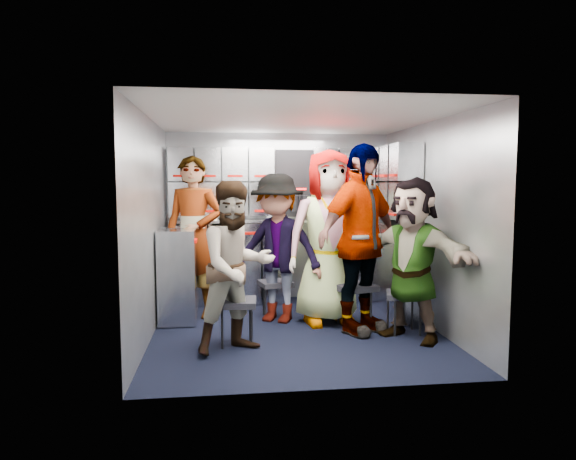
{
  "coord_description": "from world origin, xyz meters",
  "views": [
    {
      "loc": [
        -0.7,
        -4.99,
        1.48
      ],
      "look_at": [
        -0.03,
        0.35,
        0.98
      ],
      "focal_mm": 32.0,
      "sensor_mm": 36.0,
      "label": 1
    }
  ],
  "objects": [
    {
      "name": "cart_bank_left",
      "position": [
        -1.19,
        0.56,
        0.49
      ],
      "size": [
        0.38,
        0.76,
        0.99
      ],
      "primitive_type": "cube",
      "color": "#989CA7",
      "rests_on": "ground"
    },
    {
      "name": "red_latch_strip",
      "position": [
        0.0,
        1.09,
        0.88
      ],
      "size": [
        2.6,
        0.02,
        0.03
      ],
      "primitive_type": "cube",
      "color": "#A80802",
      "rests_on": "cart_bank_back"
    },
    {
      "name": "jump_seat_near_left",
      "position": [
        -0.6,
        -0.38,
        0.37
      ],
      "size": [
        0.38,
        0.36,
        0.42
      ],
      "rotation": [
        0.0,
        0.0,
        -0.08
      ],
      "color": "black",
      "rests_on": "ground"
    },
    {
      "name": "wall_back",
      "position": [
        0.0,
        1.5,
        1.05
      ],
      "size": [
        2.8,
        0.04,
        2.1
      ],
      "primitive_type": "cube",
      "color": "gray",
      "rests_on": "ground"
    },
    {
      "name": "bottle_right",
      "position": [
        0.99,
        1.24,
        1.16
      ],
      "size": [
        0.07,
        0.07,
        0.26
      ],
      "primitive_type": "cylinder",
      "color": "white",
      "rests_on": "counter"
    },
    {
      "name": "right_cabinet",
      "position": [
        1.25,
        0.6,
        0.5
      ],
      "size": [
        0.28,
        1.2,
        1.0
      ],
      "primitive_type": "cube",
      "color": "#989CA7",
      "rests_on": "ground"
    },
    {
      "name": "jump_seat_center",
      "position": [
        0.39,
        0.44,
        0.43
      ],
      "size": [
        0.42,
        0.4,
        0.49
      ],
      "rotation": [
        0.0,
        0.0,
        0.01
      ],
      "color": "black",
      "rests_on": "ground"
    },
    {
      "name": "attendant_arc_e",
      "position": [
        1.05,
        -0.4,
        0.77
      ],
      "size": [
        1.25,
        1.39,
        1.54
      ],
      "primitive_type": "imported",
      "rotation": [
        0.0,
        0.0,
        -0.89
      ],
      "color": "black",
      "rests_on": "ground"
    },
    {
      "name": "attendant_arc_b",
      "position": [
        -0.14,
        0.38,
        0.79
      ],
      "size": [
        1.17,
        1.01,
        1.57
      ],
      "primitive_type": "imported",
      "rotation": [
        0.0,
        0.0,
        -0.51
      ],
      "color": "black",
      "rests_on": "ground"
    },
    {
      "name": "cart_bank_back",
      "position": [
        0.0,
        1.29,
        0.49
      ],
      "size": [
        2.68,
        0.38,
        0.99
      ],
      "primitive_type": "cube",
      "color": "#989CA7",
      "rests_on": "ground"
    },
    {
      "name": "attendant_standing",
      "position": [
        -1.03,
        0.7,
        0.89
      ],
      "size": [
        0.74,
        0.59,
        1.77
      ],
      "primitive_type": "imported",
      "rotation": [
        0.0,
        0.0,
        -0.3
      ],
      "color": "black",
      "rests_on": "ground"
    },
    {
      "name": "attendant_arc_a",
      "position": [
        -0.6,
        -0.56,
        0.75
      ],
      "size": [
        0.9,
        0.82,
        1.5
      ],
      "primitive_type": "imported",
      "rotation": [
        0.0,
        0.0,
        0.43
      ],
      "color": "black",
      "rests_on": "ground"
    },
    {
      "name": "attendant_arc_c",
      "position": [
        0.39,
        0.26,
        0.91
      ],
      "size": [
        0.93,
        0.65,
        1.82
      ],
      "primitive_type": "imported",
      "rotation": [
        0.0,
        0.0,
        0.08
      ],
      "color": "black",
      "rests_on": "ground"
    },
    {
      "name": "locker_bank_right",
      "position": [
        1.25,
        0.7,
        1.49
      ],
      "size": [
        0.28,
        1.0,
        0.82
      ],
      "primitive_type": "cube",
      "color": "#989CA7",
      "rests_on": "wall_right"
    },
    {
      "name": "coffee_niche",
      "position": [
        0.18,
        1.41,
        1.47
      ],
      "size": [
        0.46,
        0.16,
        0.84
      ],
      "primitive_type": null,
      "color": "black",
      "rests_on": "wall_back"
    },
    {
      "name": "wall_left",
      "position": [
        -1.4,
        0.0,
        1.05
      ],
      "size": [
        0.04,
        3.0,
        2.1
      ],
      "primitive_type": "cube",
      "color": "gray",
      "rests_on": "ground"
    },
    {
      "name": "attendant_arc_d",
      "position": [
        0.62,
        -0.14,
        0.93
      ],
      "size": [
        1.16,
        0.99,
        1.86
      ],
      "primitive_type": "imported",
      "rotation": [
        0.0,
        0.0,
        0.6
      ],
      "color": "black",
      "rests_on": "ground"
    },
    {
      "name": "bottle_left",
      "position": [
        -0.51,
        1.24,
        1.15
      ],
      "size": [
        0.06,
        0.06,
        0.24
      ],
      "primitive_type": "cylinder",
      "color": "white",
      "rests_on": "counter"
    },
    {
      "name": "wall_right",
      "position": [
        1.4,
        0.0,
        1.05
      ],
      "size": [
        0.04,
        3.0,
        2.1
      ],
      "primitive_type": "cube",
      "color": "gray",
      "rests_on": "ground"
    },
    {
      "name": "cup_right",
      "position": [
        1.25,
        1.23,
        1.08
      ],
      "size": [
        0.08,
        0.08,
        0.09
      ],
      "primitive_type": "cylinder",
      "color": "tan",
      "rests_on": "counter"
    },
    {
      "name": "jump_seat_near_right",
      "position": [
        1.05,
        -0.22,
        0.36
      ],
      "size": [
        0.42,
        0.41,
        0.41
      ],
      "rotation": [
        0.0,
        0.0,
        -0.29
      ],
      "color": "black",
      "rests_on": "ground"
    },
    {
      "name": "jump_seat_mid_left",
      "position": [
        -0.14,
        0.56,
        0.35
      ],
      "size": [
        0.4,
        0.39,
        0.4
      ],
      "rotation": [
        0.0,
        0.0,
        0.23
      ],
      "color": "black",
      "rests_on": "ground"
    },
    {
      "name": "floor",
      "position": [
        0.0,
        0.0,
        0.0
      ],
      "size": [
        3.0,
        3.0,
        0.0
      ],
      "primitive_type": "plane",
      "color": "black",
      "rests_on": "ground"
    },
    {
      "name": "cup_left",
      "position": [
        -0.82,
        1.23,
        1.08
      ],
      "size": [
        0.08,
        0.08,
        0.1
      ],
      "primitive_type": "cylinder",
      "color": "tan",
      "rests_on": "counter"
    },
    {
      "name": "jump_seat_mid_right",
      "position": [
        0.62,
        0.04,
        0.39
      ],
      "size": [
        0.46,
        0.45,
        0.45
      ],
      "rotation": [
        0.0,
        0.0,
        0.28
      ],
      "color": "black",
      "rests_on": "ground"
    },
    {
      "name": "bottle_mid",
      "position": [
        -0.15,
        1.24,
        1.16
      ],
      "size": [
        0.07,
        0.07,
        0.26
      ],
      "primitive_type": "cylinder",
      "color": "white",
      "rests_on": "counter"
    },
    {
      "name": "counter",
      "position": [
        0.0,
        1.29,
        1.01
      ],
      "size": [
        2.68,
        0.42,
        0.03
      ],
      "primitive_type": "cube",
      "color": "#B0B3B8",
      "rests_on": "cart_bank_back"
    },
    {
      "name": "ceiling",
      "position": [
        0.0,
        0.0,
        2.1
      ],
      "size": [
        2.8,
        3.0,
        0.02
      ],
      "primitive_type": "cube",
      "color": "silver",
      "rests_on": "wall_back"
    },
    {
      "name": "locker_bank_back",
      "position": [
        0.0,
        1.35,
        1.49
      ],
      "size": [
        2.68,
        0.28,
        0.82
      ],
      "primitive_type": "cube",
      "color": "#989CA7",
      "rests_on": "wall_back"
    }
  ]
}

